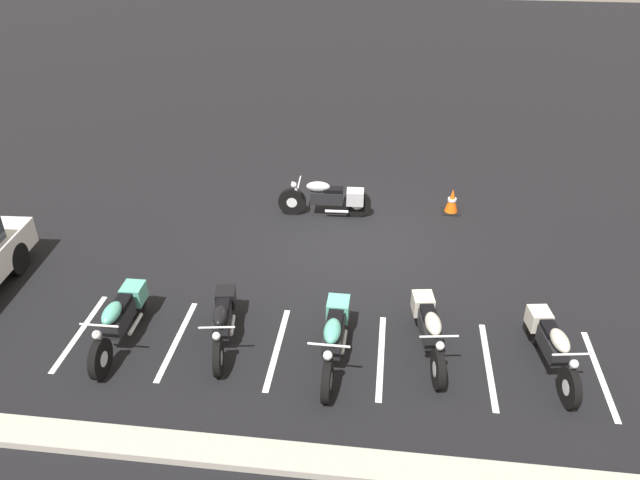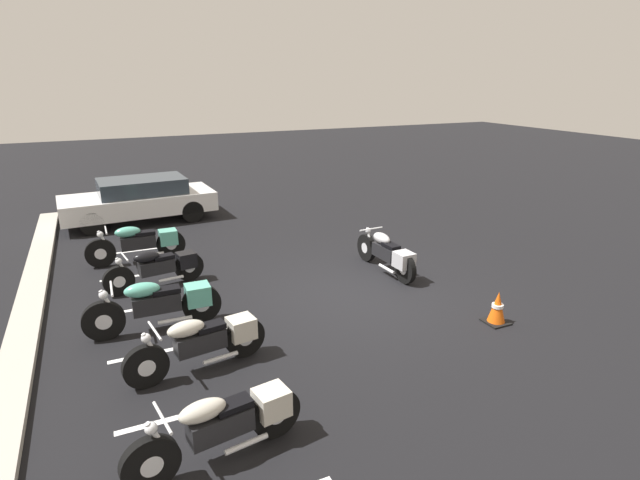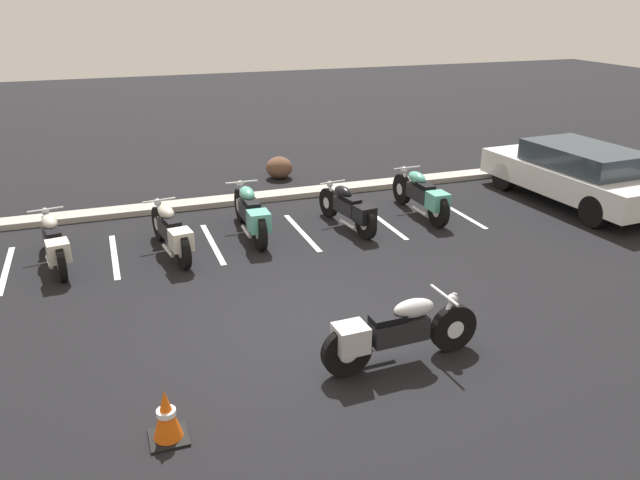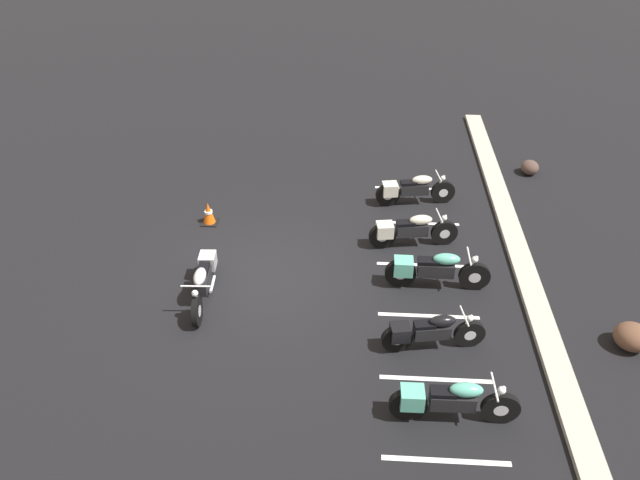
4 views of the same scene
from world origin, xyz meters
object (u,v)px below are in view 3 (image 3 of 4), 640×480
Objects in this scene: parked_bike_1 at (171,231)px; parked_bike_4 at (422,195)px; parked_bike_0 at (54,242)px; landscape_rock_1 at (279,168)px; traffic_cone at (167,416)px; parked_bike_3 at (349,208)px; parked_bike_2 at (251,213)px; car_white at (577,173)px; motorcycle_silver_featured at (394,332)px.

parked_bike_4 reaches higher than parked_bike_1.
parked_bike_0 is 6.45m from landscape_rock_1.
traffic_cone is at bearing -112.96° from landscape_rock_1.
parked_bike_3 is 6.60m from traffic_cone.
parked_bike_2 reaches higher than parked_bike_0.
parked_bike_2 is 4.07m from landscape_rock_1.
car_white reaches higher than traffic_cone.
parked_bike_3 is 3.97m from landscape_rock_1.
parked_bike_0 is 0.48× the size of car_white.
parked_bike_1 is 1.05× the size of parked_bike_3.
traffic_cone is (-3.86, -9.11, 0.01)m from landscape_rock_1.
parked_bike_4 is 3.74× the size of traffic_cone.
parked_bike_2 is 7.23m from car_white.
motorcycle_silver_featured is 3.09× the size of landscape_rock_1.
motorcycle_silver_featured is 3.61× the size of traffic_cone.
traffic_cone is (-5.83, -5.34, -0.19)m from parked_bike_4.
parked_bike_0 is 3.46m from parked_bike_2.
landscape_rock_1 is (5.09, 3.96, -0.17)m from parked_bike_0.
parked_bike_1 reaches higher than landscape_rock_1.
parked_bike_2 reaches higher than traffic_cone.
parked_bike_0 is 10.67m from car_white.
landscape_rock_1 is 9.89m from traffic_cone.
motorcycle_silver_featured is 8.00m from car_white.
motorcycle_silver_featured is 1.02× the size of parked_bike_0.
parked_bike_3 is at bearing -99.06° from parked_bike_0.
landscape_rock_1 is at bearing 67.04° from traffic_cone.
landscape_rock_1 is at bearing 50.21° from car_white.
parked_bike_1 is (-2.13, 4.47, -0.00)m from motorcycle_silver_featured.
parked_bike_1 is at bearing 105.71° from parked_bike_2.
parked_bike_2 is 3.28× the size of landscape_rock_1.
traffic_cone is (-0.69, -4.97, -0.17)m from parked_bike_1.
traffic_cone is at bearing -175.69° from parked_bike_0.
car_white reaches higher than landscape_rock_1.
parked_bike_3 is at bearing 51.30° from traffic_cone.
motorcycle_silver_featured reaches higher than parked_bike_1.
parked_bike_4 is at bearing -97.55° from parked_bike_0.
parked_bike_1 reaches higher than traffic_cone.
parked_bike_1 is 1.58m from parked_bike_2.
parked_bike_4 is (1.70, 0.19, 0.04)m from parked_bike_3.
parked_bike_0 is at bearing 85.80° from car_white.
parked_bike_2 is (3.45, 0.24, 0.03)m from parked_bike_0.
parked_bike_4 is at bearing -90.07° from parked_bike_2.
parked_bike_3 is 3.41× the size of traffic_cone.
parked_bike_2 is at bearing 88.73° from parked_bike_4.
motorcycle_silver_featured is at bearing 147.60° from parked_bike_4.
car_white is (5.31, -0.15, 0.25)m from parked_bike_3.
parked_bike_3 is (1.91, -0.23, -0.05)m from parked_bike_2.
parked_bike_0 reaches higher than traffic_cone.
parked_bike_4 is 7.91m from traffic_cone.
parked_bike_1 is at bearing 82.08° from traffic_cone.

